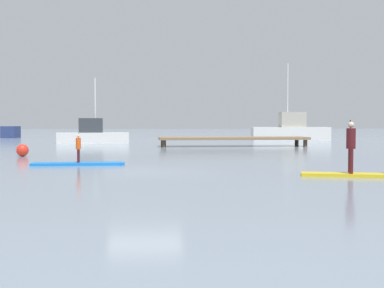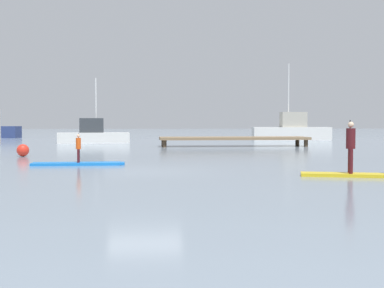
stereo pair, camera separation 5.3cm
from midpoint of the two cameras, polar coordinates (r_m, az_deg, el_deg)
name	(u,v)px [view 2 (the right image)]	position (r m, az deg, el deg)	size (l,w,h in m)	color
ground_plane	(145,171)	(17.33, -5.18, -3.05)	(240.00, 240.00, 0.00)	gray
paddleboard_near	(78,164)	(20.32, -12.46, -2.16)	(3.55, 0.86, 0.10)	blue
paddler_child_solo	(78,147)	(20.29, -12.45, -0.29)	(0.20, 0.39, 1.12)	#4C1419
paddleboard_far	(362,175)	(16.39, 18.45, -3.30)	(3.65, 1.58, 0.10)	gold
paddler_adult	(351,144)	(16.29, 17.32, 0.03)	(0.34, 0.49, 1.62)	#4C1419
fishing_boat_green_midground	(291,130)	(49.80, 11.04, 1.53)	(7.46, 2.92, 7.26)	silver
motor_boat_small_navy	(93,134)	(41.67, -10.92, 1.05)	(5.77, 2.09, 5.20)	silver
floating_dock	(234,138)	(35.63, 4.69, 0.63)	(10.27, 2.58, 0.65)	#846B4C
mooring_buoy_near	(23,150)	(26.21, -18.25, -0.67)	(0.60, 0.60, 0.60)	red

